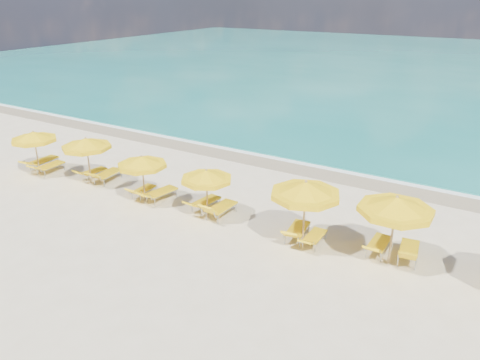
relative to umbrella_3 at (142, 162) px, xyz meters
The scene contains 23 objects.
ground_plane 4.30m from the umbrella_3, ahead, with size 120.00×120.00×0.00m, color beige.
ocean 48.58m from the umbrella_3, 85.45° to the left, with size 120.00×80.00×0.30m, color #147269.
wet_sand_band 8.89m from the umbrella_3, 63.69° to the left, with size 120.00×2.60×0.01m, color tan.
foam_line 9.60m from the umbrella_3, 65.85° to the left, with size 120.00×1.20×0.03m, color white.
whitecap_near 17.62m from the umbrella_3, 97.04° to the left, with size 14.00×0.36×0.05m, color white.
umbrella_1 7.12m from the umbrella_3, behind, with size 2.72×2.72×2.28m.
umbrella_2 3.74m from the umbrella_3, behind, with size 2.64×2.64×2.37m.
umbrella_3 is the anchor object (origin of this frame).
umbrella_4 3.30m from the umbrella_3, ahead, with size 2.41×2.41×2.16m.
umbrella_5 7.66m from the umbrella_3, ahead, with size 2.60×2.60×2.61m.
umbrella_6 10.75m from the umbrella_3, ahead, with size 3.34×3.34×2.58m.
lounger_1_left 7.75m from the umbrella_3, behind, with size 0.77×2.12×0.75m.
lounger_1_right 6.86m from the umbrella_3, behind, with size 0.70×1.94×0.75m.
lounger_2_left 4.56m from the umbrella_3, 169.09° to the left, with size 0.78×1.78×0.68m.
lounger_2_right 3.69m from the umbrella_3, 165.47° to the left, with size 0.86×2.05×0.87m.
lounger_3_left 1.78m from the umbrella_3, 139.48° to the left, with size 0.61×1.63×0.71m.
lounger_3_right 1.80m from the umbrella_3, 44.90° to the left, with size 0.96×2.05×0.73m.
lounger_4_left 3.33m from the umbrella_3, 14.71° to the left, with size 0.81×1.93×0.73m.
lounger_4_right 4.12m from the umbrella_3, ahead, with size 0.74×1.97×0.95m.
lounger_5_left 7.48m from the umbrella_3, ahead, with size 0.87×1.96×0.84m.
lounger_5_right 8.19m from the umbrella_3, ahead, with size 0.59×1.70×0.64m.
lounger_6_left 10.40m from the umbrella_3, ahead, with size 0.63×1.86×0.76m.
lounger_6_right 11.44m from the umbrella_3, ahead, with size 0.88×1.93×0.89m.
Camera 1 is at (9.76, -14.50, 8.83)m, focal length 35.00 mm.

